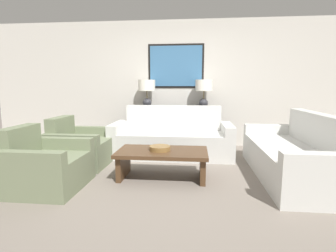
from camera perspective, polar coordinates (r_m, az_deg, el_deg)
The scene contains 11 objects.
ground_plane at distance 3.67m, azimuth -1.02°, elevation -11.76°, with size 20.00×20.00×0.00m, color slate.
back_wall at distance 5.74m, azimuth 1.75°, elevation 9.18°, with size 8.23×0.12×2.65m.
console_table at distance 5.54m, azimuth 1.50°, elevation -0.40°, with size 1.62×0.39×0.82m.
table_lamp_left at distance 5.54m, azimuth -4.63°, elevation 8.02°, with size 0.35×0.35×0.59m.
table_lamp_right at distance 5.45m, azimuth 7.80°, elevation 7.96°, with size 0.35×0.35×0.59m.
couch_by_back_wall at distance 4.88m, azimuth 0.87°, elevation -2.92°, with size 2.19×0.91×0.91m.
couch_by_side at distance 4.12m, azimuth 25.70°, elevation -5.98°, with size 0.91×2.19×0.91m.
coffee_table at distance 3.68m, azimuth -1.24°, elevation -6.87°, with size 1.25×0.68×0.40m.
decorative_bowl at distance 3.65m, azimuth -1.77°, elevation -4.85°, with size 0.29×0.29×0.06m.
armchair_near_back_wall at distance 4.55m, azimuth -18.63°, elevation -4.57°, with size 0.87×0.92×0.78m.
armchair_near_camera at distance 3.69m, azimuth -25.18°, elevation -8.03°, with size 0.87×0.92×0.78m.
Camera 1 is at (0.42, -3.41, 1.28)m, focal length 28.00 mm.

